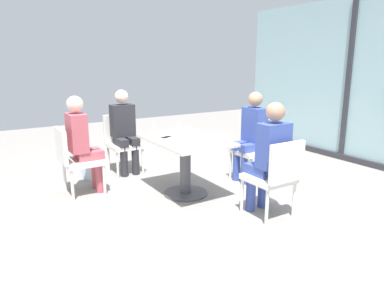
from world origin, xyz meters
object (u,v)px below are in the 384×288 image
Objects in this scene: wine_glass_3 at (200,135)px; wine_glass_2 at (180,124)px; person_front_left at (82,140)px; coffee_cup at (152,134)px; wine_glass_1 at (171,130)px; wine_glass_4 at (209,135)px; wine_glass_0 at (154,125)px; chair_front_left at (75,157)px; chair_near_window at (256,145)px; person_side_end at (124,128)px; dining_table_main at (185,154)px; wine_glass_5 at (189,127)px; chair_far_right at (275,174)px; handbag_0 at (91,170)px; person_near_window at (251,132)px; chair_side_end at (122,140)px; person_far_right at (269,153)px; cell_phone_on_table at (166,137)px.

wine_glass_2 is at bearing 167.61° from wine_glass_3.
coffee_cup is (0.45, 0.75, 0.08)m from person_front_left.
wine_glass_3 is (0.42, 0.14, 0.00)m from wine_glass_1.
wine_glass_0 is at bearing -165.06° from wine_glass_4.
chair_front_left and chair_near_window have the same top height.
wine_glass_4 is (1.74, 0.34, 0.16)m from person_side_end.
person_front_left is at bearing -124.48° from dining_table_main.
person_side_end reaches higher than wine_glass_5.
chair_far_right reaches higher than handbag_0.
wine_glass_2 and wine_glass_4 have the same top height.
person_front_left is 2.27m from person_near_window.
chair_near_window is at bearing 47.39° from chair_side_end.
coffee_cup is at bearing -100.62° from chair_near_window.
handbag_0 is at bearing -141.07° from wine_glass_0.
person_side_end is at bearing -168.92° from wine_glass_4.
person_front_left reaches higher than wine_glass_2.
person_far_right is 1.00× the size of person_near_window.
person_front_left is 0.78m from handbag_0.
chair_side_end is at bearing -167.29° from dining_table_main.
wine_glass_1 is at bearing 4.44° from person_side_end.
chair_front_left is 2.48m from chair_near_window.
chair_side_end is 0.69× the size of person_front_left.
wine_glass_2 is 0.62× the size of handbag_0.
wine_glass_0 is at bearing 6.60° from person_side_end.
chair_far_right is 4.70× the size of wine_glass_1.
person_side_end reaches higher than chair_near_window.
chair_front_left is 2.90× the size of handbag_0.
chair_far_right is at bearing 18.10° from person_side_end.
coffee_cup is at bearing -140.94° from cell_phone_on_table.
dining_table_main is 1.37× the size of chair_far_right.
wine_glass_0 and wine_glass_5 have the same top height.
person_near_window is at bearing -90.00° from chair_near_window.
wine_glass_1 is 0.33m from coffee_cup.
cell_phone_on_table is at bearing -98.39° from chair_near_window.
wine_glass_0 is at bearing -170.98° from wine_glass_3.
chair_side_end is 0.23m from person_side_end.
handbag_0 is (-2.33, -1.31, -0.36)m from chair_far_right.
wine_glass_5 is at bearing -2.17° from wine_glass_2.
chair_far_right is 1.62m from coffee_cup.
wine_glass_5 is (-0.03, -1.00, 0.16)m from person_near_window.
person_front_left reaches higher than handbag_0.
wine_glass_0 is 0.95m from wine_glass_4.
wine_glass_0 reaches higher than dining_table_main.
person_side_end and person_far_right have the same top height.
person_front_left is (0.00, 0.11, 0.20)m from chair_front_left.
person_far_right is 1.00× the size of person_front_left.
person_side_end is at bearing 68.61° from handbag_0.
person_side_end reaches higher than coffee_cup.
wine_glass_4 is at bearing 70.31° from wine_glass_3.
coffee_cup is (-0.28, -1.51, 0.28)m from chair_near_window.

